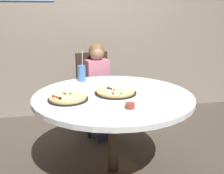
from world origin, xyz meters
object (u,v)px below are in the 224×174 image
Objects in this scene: pizza_veggie at (115,92)px; pizza_cheese at (68,98)px; dining_table at (113,104)px; plate_small at (146,84)px; diner_child at (100,95)px; soda_cup at (82,73)px; chair_wooden at (95,87)px; sauce_bowl at (130,106)px.

pizza_veggie is 1.11× the size of pizza_cheese.
dining_table is 7.51× the size of plate_small.
soda_cup is at bearing -124.87° from diner_child.
pizza_veggie is (0.04, -1.00, 0.24)m from chair_wooden.
pizza_cheese reaches higher than dining_table.
dining_table is at bearing -144.85° from pizza_veggie.
pizza_veggie is 1.17× the size of soda_cup.
soda_cup is (-0.20, -0.51, 0.30)m from chair_wooden.
pizza_veggie is 0.38m from sauce_bowl.
pizza_veggie is at bearing -87.68° from chair_wooden.
sauce_bowl is (0.03, -1.20, 0.29)m from diner_child.
soda_cup reaches higher than plate_small.
dining_table is 3.77× the size of pizza_veggie.
pizza_cheese is (-0.40, -0.91, 0.28)m from diner_child.
soda_cup reaches higher than chair_wooden.
soda_cup is 4.38× the size of sauce_bowl.
dining_table is 4.40× the size of soda_cup.
dining_table is at bearing 97.56° from sauce_bowl.
chair_wooden is at bearing 91.01° from dining_table.
chair_wooden is at bearing 92.32° from pizza_veggie.
plate_small is at bearing 61.36° from sauce_bowl.
chair_wooden is 1.17m from pizza_cheese.
pizza_cheese is (-0.41, -0.09, 0.00)m from pizza_veggie.
chair_wooden reaches higher than pizza_cheese.
pizza_veggie is 5.12× the size of sauce_bowl.
plate_small is at bearing 32.34° from dining_table.
soda_cup is at bearing -111.32° from chair_wooden.
diner_child is 0.75m from plate_small.
dining_table is 1.25× the size of diner_child.
chair_wooden is 0.63m from soda_cup.
sauce_bowl is (0.27, -0.86, -0.06)m from soda_cup.
sauce_bowl is (0.05, -0.36, 0.10)m from dining_table.
dining_table is at bearing -147.66° from plate_small.
diner_child is 3.02× the size of pizza_veggie.
diner_child reaches higher than soda_cup.
soda_cup reaches higher than pizza_veggie.
diner_child is at bearing 55.13° from soda_cup.
dining_table is 0.86m from diner_child.
soda_cup is at bearing 116.41° from pizza_veggie.
soda_cup is (-0.22, 0.50, 0.17)m from dining_table.
plate_small reaches higher than dining_table.
dining_table is 0.10m from pizza_veggie.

